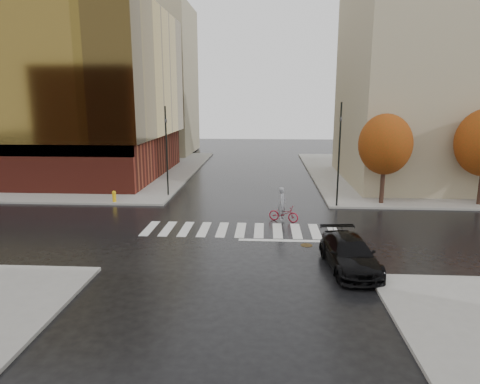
{
  "coord_description": "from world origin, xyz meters",
  "views": [
    {
      "loc": [
        1.45,
        -23.87,
        7.64
      ],
      "look_at": [
        -0.13,
        1.99,
        2.0
      ],
      "focal_mm": 32.0,
      "sensor_mm": 36.0,
      "label": 1
    }
  ],
  "objects_px": {
    "sedan": "(349,254)",
    "cyclist": "(283,210)",
    "fire_hydrant": "(114,196)",
    "traffic_light_ne": "(339,148)",
    "traffic_light_nw": "(166,146)"
  },
  "relations": [
    {
      "from": "sedan",
      "to": "cyclist",
      "type": "height_order",
      "value": "cyclist"
    },
    {
      "from": "fire_hydrant",
      "to": "cyclist",
      "type": "bearing_deg",
      "value": -17.9
    },
    {
      "from": "cyclist",
      "to": "traffic_light_ne",
      "type": "height_order",
      "value": "traffic_light_ne"
    },
    {
      "from": "traffic_light_nw",
      "to": "traffic_light_ne",
      "type": "relative_size",
      "value": 0.96
    },
    {
      "from": "cyclist",
      "to": "fire_hydrant",
      "type": "relative_size",
      "value": 2.67
    },
    {
      "from": "sedan",
      "to": "traffic_light_nw",
      "type": "xyz_separation_m",
      "value": [
        -11.63,
        14.1,
        3.36
      ]
    },
    {
      "from": "sedan",
      "to": "cyclist",
      "type": "bearing_deg",
      "value": 104.6
    },
    {
      "from": "cyclist",
      "to": "sedan",
      "type": "bearing_deg",
      "value": -138.15
    },
    {
      "from": "sedan",
      "to": "cyclist",
      "type": "relative_size",
      "value": 2.25
    },
    {
      "from": "sedan",
      "to": "traffic_light_ne",
      "type": "xyz_separation_m",
      "value": [
        1.24,
        11.4,
        3.58
      ]
    },
    {
      "from": "sedan",
      "to": "fire_hydrant",
      "type": "height_order",
      "value": "sedan"
    },
    {
      "from": "traffic_light_nw",
      "to": "traffic_light_ne",
      "type": "bearing_deg",
      "value": 90.31
    },
    {
      "from": "cyclist",
      "to": "traffic_light_ne",
      "type": "distance_m",
      "value": 6.55
    },
    {
      "from": "traffic_light_ne",
      "to": "cyclist",
      "type": "bearing_deg",
      "value": 45.11
    },
    {
      "from": "traffic_light_ne",
      "to": "fire_hydrant",
      "type": "distance_m",
      "value": 16.78
    }
  ]
}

